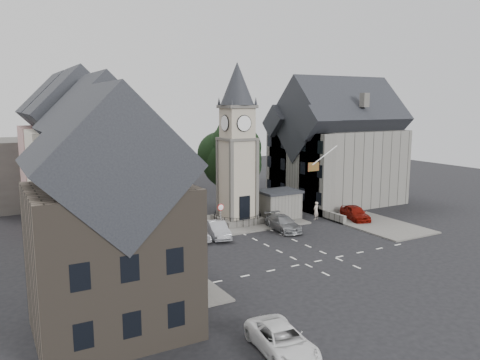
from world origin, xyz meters
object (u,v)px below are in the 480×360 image
clock_tower (237,145)px  car_east_red (355,213)px  stone_shelter (279,204)px  pedestrian (316,211)px  car_west_blue (152,252)px

clock_tower → car_east_red: clock_tower is taller
car_east_red → stone_shelter: bearing=163.2°
clock_tower → pedestrian: size_ratio=8.44×
clock_tower → pedestrian: 11.09m
stone_shelter → car_east_red: stone_shelter is taller
clock_tower → stone_shelter: bearing=-5.8°
stone_shelter → pedestrian: (3.20, -2.31, -0.59)m
stone_shelter → car_east_red: 8.11m
clock_tower → stone_shelter: 8.15m
car_west_blue → pedestrian: pedestrian is taller
car_west_blue → pedestrian: bearing=-54.4°
clock_tower → car_west_blue: clock_tower is taller
clock_tower → car_west_blue: bearing=-148.4°
stone_shelter → car_west_blue: (-16.30, -6.59, -0.82)m
car_east_red → pedestrian: size_ratio=2.37×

